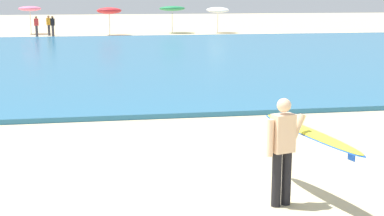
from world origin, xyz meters
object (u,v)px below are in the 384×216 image
(beach_umbrella_2, at_px, (109,11))
(beachgoer_near_row_right, at_px, (53,25))
(beachgoer_near_row_left, at_px, (36,26))
(beach_umbrella_4, at_px, (218,10))
(beach_umbrella_3, at_px, (172,9))
(surfer_with_board, at_px, (296,141))
(beachgoer_near_row_mid, at_px, (49,25))
(beach_umbrella_1, at_px, (30,9))

(beach_umbrella_2, relative_size, beachgoer_near_row_right, 1.42)
(beach_umbrella_2, bearing_deg, beachgoer_near_row_left, -174.32)
(beach_umbrella_4, bearing_deg, beach_umbrella_2, -172.51)
(beach_umbrella_3, bearing_deg, beach_umbrella_2, -161.98)
(beach_umbrella_4, xyz_separation_m, beachgoer_near_row_left, (-14.55, -1.74, -1.05))
(surfer_with_board, relative_size, beachgoer_near_row_mid, 1.60)
(beachgoer_near_row_right, bearing_deg, beach_umbrella_1, 123.24)
(beach_umbrella_1, xyz_separation_m, beachgoer_near_row_left, (0.75, -2.98, -1.20))
(beach_umbrella_1, distance_m, beach_umbrella_2, 6.75)
(beach_umbrella_3, xyz_separation_m, beachgoer_near_row_right, (-9.58, -2.26, -1.18))
(beach_umbrella_1, bearing_deg, beachgoer_near_row_left, -75.92)
(beach_umbrella_3, bearing_deg, beachgoer_near_row_right, -166.73)
(beachgoer_near_row_left, distance_m, beachgoer_near_row_right, 1.21)
(surfer_with_board, distance_m, beachgoer_near_row_right, 36.65)
(beach_umbrella_2, relative_size, beachgoer_near_row_left, 1.42)
(beachgoer_near_row_left, bearing_deg, beach_umbrella_2, 5.68)
(surfer_with_board, distance_m, beach_umbrella_4, 38.50)
(beach_umbrella_2, xyz_separation_m, beach_umbrella_3, (5.24, 1.70, 0.10))
(beach_umbrella_1, bearing_deg, beach_umbrella_3, -3.61)
(beachgoer_near_row_right, bearing_deg, beach_umbrella_3, 13.27)
(beach_umbrella_2, relative_size, beach_umbrella_3, 0.98)
(beach_umbrella_2, xyz_separation_m, beachgoer_near_row_mid, (-4.70, 0.37, -1.08))
(beach_umbrella_2, bearing_deg, beach_umbrella_1, 158.86)
(beach_umbrella_1, bearing_deg, beachgoer_near_row_mid, -52.35)
(beach_umbrella_1, height_order, beachgoer_near_row_right, beach_umbrella_1)
(beach_umbrella_1, distance_m, beachgoer_near_row_right, 3.77)
(beach_umbrella_3, relative_size, beachgoer_near_row_left, 1.45)
(beach_umbrella_1, height_order, beachgoer_near_row_mid, beach_umbrella_1)
(surfer_with_board, relative_size, beach_umbrella_3, 1.11)
(surfer_with_board, bearing_deg, beach_umbrella_4, 79.49)
(beachgoer_near_row_mid, bearing_deg, beach_umbrella_4, 3.39)
(beach_umbrella_2, bearing_deg, beachgoer_near_row_right, -172.72)
(beachgoer_near_row_left, xyz_separation_m, beachgoer_near_row_right, (1.21, -0.00, 0.00))
(beach_umbrella_4, relative_size, beachgoer_near_row_right, 1.38)
(beach_umbrella_2, xyz_separation_m, beachgoer_near_row_right, (-4.34, -0.55, -1.08))
(beach_umbrella_1, bearing_deg, beachgoer_near_row_right, -56.76)
(beachgoer_near_row_left, bearing_deg, surfer_with_board, -78.22)
(surfer_with_board, bearing_deg, beachgoer_near_row_right, 99.93)
(beach_umbrella_3, distance_m, beachgoer_near_row_mid, 10.10)
(beach_umbrella_2, xyz_separation_m, beachgoer_near_row_left, (-5.55, -0.55, -1.08))
(beach_umbrella_1, height_order, beach_umbrella_4, beach_umbrella_1)
(beachgoer_near_row_mid, bearing_deg, surfer_with_board, -79.76)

